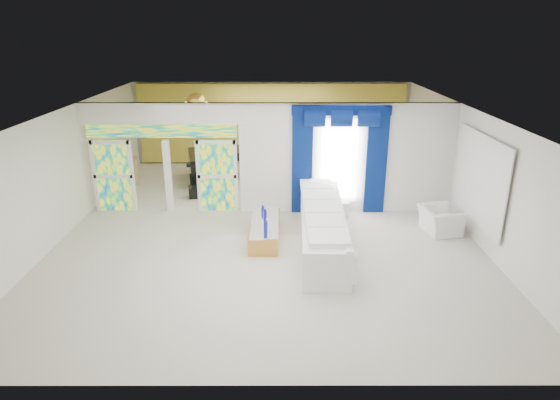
{
  "coord_description": "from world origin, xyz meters",
  "views": [
    {
      "loc": [
        0.29,
        -11.54,
        4.86
      ],
      "look_at": [
        0.3,
        -1.2,
        1.1
      ],
      "focal_mm": 30.61,
      "sensor_mm": 36.0,
      "label": 1
    }
  ],
  "objects_px": {
    "console_table": "(325,208)",
    "armchair": "(440,220)",
    "grand_piano": "(212,167)",
    "coffee_table": "(265,231)",
    "white_sofa": "(322,228)"
  },
  "relations": [
    {
      "from": "white_sofa",
      "to": "console_table",
      "type": "distance_m",
      "value": 1.87
    },
    {
      "from": "armchair",
      "to": "grand_piano",
      "type": "xyz_separation_m",
      "value": [
        -6.26,
        4.29,
        0.15
      ]
    },
    {
      "from": "white_sofa",
      "to": "coffee_table",
      "type": "xyz_separation_m",
      "value": [
        -1.35,
        0.3,
        -0.21
      ]
    },
    {
      "from": "grand_piano",
      "to": "console_table",
      "type": "bearing_deg",
      "value": -54.47
    },
    {
      "from": "white_sofa",
      "to": "console_table",
      "type": "bearing_deg",
      "value": 84.61
    },
    {
      "from": "coffee_table",
      "to": "armchair",
      "type": "relative_size",
      "value": 1.99
    },
    {
      "from": "white_sofa",
      "to": "grand_piano",
      "type": "bearing_deg",
      "value": 125.18
    },
    {
      "from": "armchair",
      "to": "white_sofa",
      "type": "bearing_deg",
      "value": 93.98
    },
    {
      "from": "console_table",
      "to": "grand_piano",
      "type": "relative_size",
      "value": 0.68
    },
    {
      "from": "white_sofa",
      "to": "grand_piano",
      "type": "distance_m",
      "value": 5.96
    },
    {
      "from": "console_table",
      "to": "armchair",
      "type": "distance_m",
      "value": 2.98
    },
    {
      "from": "console_table",
      "to": "armchair",
      "type": "height_order",
      "value": "armchair"
    },
    {
      "from": "white_sofa",
      "to": "armchair",
      "type": "xyz_separation_m",
      "value": [
        3.0,
        0.71,
        -0.11
      ]
    },
    {
      "from": "coffee_table",
      "to": "grand_piano",
      "type": "distance_m",
      "value": 5.07
    },
    {
      "from": "console_table",
      "to": "grand_piano",
      "type": "height_order",
      "value": "grand_piano"
    }
  ]
}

